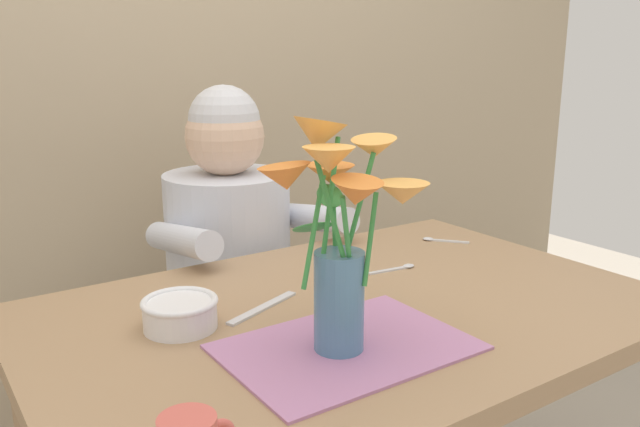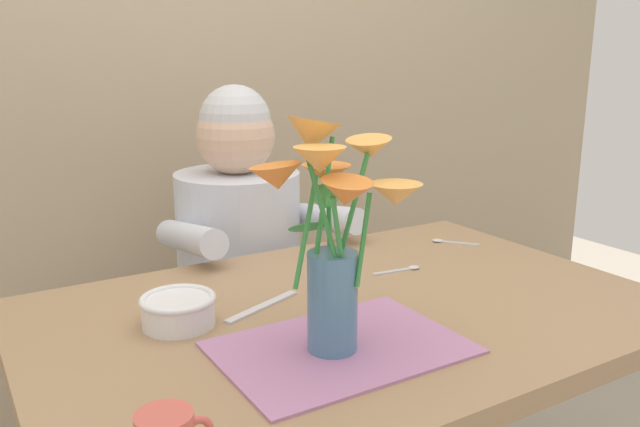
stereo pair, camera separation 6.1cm
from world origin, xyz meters
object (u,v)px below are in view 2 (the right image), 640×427
Objects in this scene: seated_person at (241,291)px; dinner_knife at (262,307)px; ceramic_bowl at (178,309)px; flower_vase at (332,223)px.

seated_person reaches higher than dinner_knife.
ceramic_bowl is (-0.36, -0.53, 0.21)m from seated_person.
flower_vase is at bearing -103.14° from seated_person.
seated_person is 2.96× the size of flower_vase.
dinner_knife is at bearing 94.08° from flower_vase.
seated_person is at bearing 55.93° from ceramic_bowl.
dinner_knife is (-0.19, -0.53, 0.18)m from seated_person.
ceramic_bowl is (-0.18, 0.23, -0.19)m from flower_vase.
seated_person is 0.59m from dinner_knife.
seated_person is 8.35× the size of ceramic_bowl.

